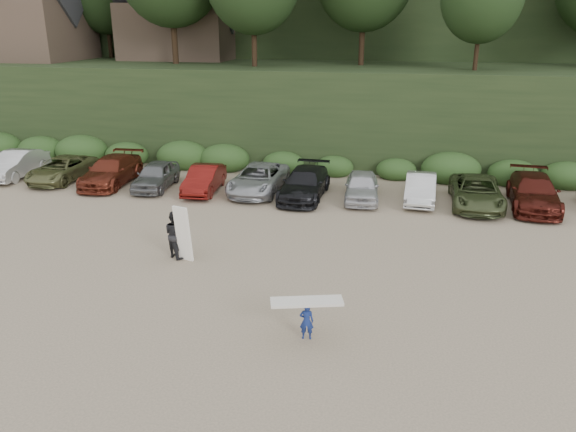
# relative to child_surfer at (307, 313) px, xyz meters

# --- Properties ---
(ground) EXTENTS (120.00, 120.00, 0.00)m
(ground) POSITION_rel_child_surfer_xyz_m (-2.49, 3.97, -0.86)
(ground) COLOR tan
(ground) RESTS_ON ground
(parked_cars) EXTENTS (39.17, 6.09, 1.59)m
(parked_cars) POSITION_rel_child_surfer_xyz_m (-4.01, 14.00, -0.12)
(parked_cars) COLOR #A7A7AC
(parked_cars) RESTS_ON ground
(child_surfer) EXTENTS (2.18, 1.13, 1.26)m
(child_surfer) POSITION_rel_child_surfer_xyz_m (0.00, 0.00, 0.00)
(child_surfer) COLOR navy
(child_surfer) RESTS_ON ground
(adult_surfer) EXTENTS (1.40, 1.13, 2.26)m
(adult_surfer) POSITION_rel_child_surfer_xyz_m (-6.01, 4.90, 0.12)
(adult_surfer) COLOR black
(adult_surfer) RESTS_ON ground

